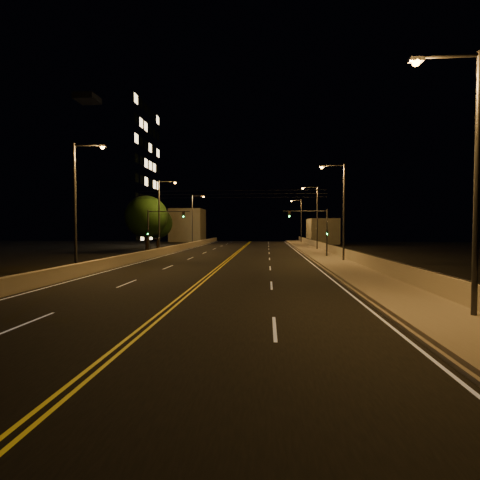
# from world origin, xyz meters

# --- Properties ---
(ground) EXTENTS (160.00, 160.00, 0.00)m
(ground) POSITION_xyz_m (0.00, 0.00, 0.00)
(ground) COLOR black
(ground) RESTS_ON ground
(road) EXTENTS (18.00, 120.00, 0.02)m
(road) POSITION_xyz_m (0.00, 20.00, 0.01)
(road) COLOR black
(road) RESTS_ON ground
(sidewalk) EXTENTS (3.60, 120.00, 0.30)m
(sidewalk) POSITION_xyz_m (10.80, 20.00, 0.15)
(sidewalk) COLOR gray
(sidewalk) RESTS_ON ground
(curb) EXTENTS (0.14, 120.00, 0.15)m
(curb) POSITION_xyz_m (8.93, 20.00, 0.07)
(curb) COLOR gray
(curb) RESTS_ON ground
(parapet_wall) EXTENTS (0.30, 120.00, 1.00)m
(parapet_wall) POSITION_xyz_m (12.45, 20.00, 0.80)
(parapet_wall) COLOR #A99E8D
(parapet_wall) RESTS_ON sidewalk
(jersey_barrier) EXTENTS (0.45, 120.00, 0.96)m
(jersey_barrier) POSITION_xyz_m (-9.20, 20.00, 0.48)
(jersey_barrier) COLOR #A99E8D
(jersey_barrier) RESTS_ON ground
(distant_building_right) EXTENTS (6.00, 10.00, 5.53)m
(distant_building_right) POSITION_xyz_m (16.50, 68.52, 2.77)
(distant_building_right) COLOR gray
(distant_building_right) RESTS_ON ground
(distant_building_left) EXTENTS (8.00, 8.00, 8.30)m
(distant_building_left) POSITION_xyz_m (-16.00, 76.77, 4.15)
(distant_building_left) COLOR gray
(distant_building_left) RESTS_ON ground
(parapet_rail) EXTENTS (0.06, 120.00, 0.06)m
(parapet_rail) POSITION_xyz_m (12.45, 20.00, 1.33)
(parapet_rail) COLOR black
(parapet_rail) RESTS_ON parapet_wall
(lane_markings) EXTENTS (17.32, 116.00, 0.00)m
(lane_markings) POSITION_xyz_m (0.00, 19.93, 0.02)
(lane_markings) COLOR silver
(lane_markings) RESTS_ON road
(streetlight_0) EXTENTS (2.55, 0.28, 9.81)m
(streetlight_0) POSITION_xyz_m (11.54, 2.78, 5.63)
(streetlight_0) COLOR #2D2D33
(streetlight_0) RESTS_ON ground
(streetlight_1) EXTENTS (2.55, 0.28, 9.81)m
(streetlight_1) POSITION_xyz_m (11.54, 24.62, 5.63)
(streetlight_1) COLOR #2D2D33
(streetlight_1) RESTS_ON ground
(streetlight_2) EXTENTS (2.55, 0.28, 9.81)m
(streetlight_2) POSITION_xyz_m (11.54, 42.93, 5.63)
(streetlight_2) COLOR #2D2D33
(streetlight_2) RESTS_ON ground
(streetlight_3) EXTENTS (2.55, 0.28, 9.81)m
(streetlight_3) POSITION_xyz_m (11.54, 67.85, 5.63)
(streetlight_3) COLOR #2D2D33
(streetlight_3) RESTS_ON ground
(streetlight_4) EXTENTS (2.55, 0.28, 9.81)m
(streetlight_4) POSITION_xyz_m (-9.94, 14.66, 5.63)
(streetlight_4) COLOR #2D2D33
(streetlight_4) RESTS_ON ground
(streetlight_5) EXTENTS (2.55, 0.28, 9.81)m
(streetlight_5) POSITION_xyz_m (-9.94, 35.04, 5.63)
(streetlight_5) COLOR #2D2D33
(streetlight_5) RESTS_ON ground
(streetlight_6) EXTENTS (2.55, 0.28, 9.81)m
(streetlight_6) POSITION_xyz_m (-9.94, 55.66, 5.63)
(streetlight_6) COLOR #2D2D33
(streetlight_6) RESTS_ON ground
(traffic_signal_right) EXTENTS (5.11, 0.31, 5.62)m
(traffic_signal_right) POSITION_xyz_m (9.95, 29.61, 3.60)
(traffic_signal_right) COLOR #2D2D33
(traffic_signal_right) RESTS_ON ground
(traffic_signal_left) EXTENTS (5.11, 0.31, 5.62)m
(traffic_signal_left) POSITION_xyz_m (-8.75, 29.61, 3.60)
(traffic_signal_left) COLOR #2D2D33
(traffic_signal_left) RESTS_ON ground
(overhead_wires) EXTENTS (22.00, 0.03, 0.83)m
(overhead_wires) POSITION_xyz_m (0.00, 29.50, 7.40)
(overhead_wires) COLOR black
(building_tower) EXTENTS (24.00, 15.00, 29.17)m
(building_tower) POSITION_xyz_m (-30.61, 55.07, 14.01)
(building_tower) COLOR gray
(building_tower) RESTS_ON ground
(tree_0) EXTENTS (6.01, 6.01, 8.14)m
(tree_0) POSITION_xyz_m (-13.09, 38.23, 5.13)
(tree_0) COLOR black
(tree_0) RESTS_ON ground
(tree_1) EXTENTS (5.03, 5.03, 6.82)m
(tree_1) POSITION_xyz_m (-14.07, 46.19, 4.30)
(tree_1) COLOR black
(tree_1) RESTS_ON ground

